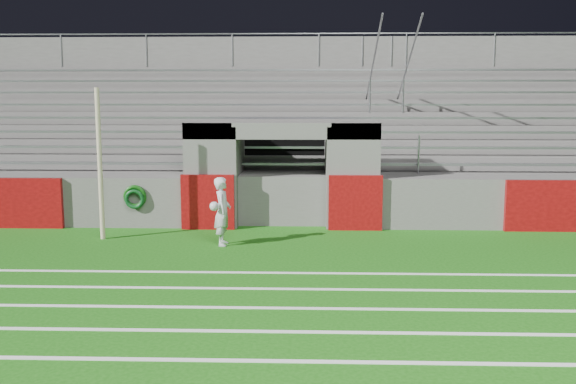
{
  "coord_description": "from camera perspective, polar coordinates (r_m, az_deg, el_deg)",
  "views": [
    {
      "loc": [
        0.66,
        -12.45,
        3.2
      ],
      "look_at": [
        0.2,
        1.8,
        1.1
      ],
      "focal_mm": 40.0,
      "sensor_mm": 36.0,
      "label": 1
    }
  ],
  "objects": [
    {
      "name": "goalkeeper_with_ball",
      "position": [
        14.03,
        -5.86,
        -1.71
      ],
      "size": [
        0.44,
        0.58,
        1.5
      ],
      "color": "silver",
      "rests_on": "ground"
    },
    {
      "name": "hose_coil",
      "position": [
        16.14,
        -13.47,
        -0.48
      ],
      "size": [
        0.57,
        0.15,
        0.59
      ],
      "color": "#0E440D",
      "rests_on": "ground"
    },
    {
      "name": "field_markings",
      "position": [
        8.13,
        -3.05,
        -14.75
      ],
      "size": [
        28.0,
        8.09,
        0.01
      ],
      "color": "white",
      "rests_on": "ground"
    },
    {
      "name": "ground",
      "position": [
        12.87,
        -1.15,
        -6.02
      ],
      "size": [
        90.0,
        90.0,
        0.0
      ],
      "primitive_type": "plane",
      "color": "#16550E",
      "rests_on": "ground"
    },
    {
      "name": "stadium_structure",
      "position": [
        20.5,
        -0.0,
        3.6
      ],
      "size": [
        26.0,
        8.48,
        5.42
      ],
      "color": "#565451",
      "rests_on": "ground"
    },
    {
      "name": "field_post",
      "position": [
        15.05,
        -16.38,
        2.37
      ],
      "size": [
        0.11,
        0.11,
        3.43
      ],
      "primitive_type": "cylinder",
      "color": "#C6B493",
      "rests_on": "ground"
    }
  ]
}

